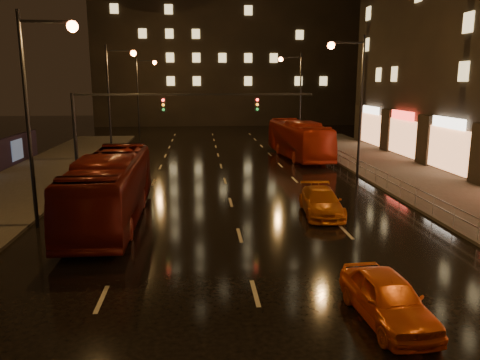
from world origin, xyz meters
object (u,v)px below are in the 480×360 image
(bus_red, at_px, (110,188))
(taxi_near, at_px, (388,298))
(bus_curb, at_px, (299,139))
(taxi_far, at_px, (321,202))

(bus_red, distance_m, taxi_near, 14.84)
(bus_red, bearing_deg, taxi_near, -48.88)
(bus_red, distance_m, bus_curb, 23.38)
(bus_red, bearing_deg, taxi_far, 0.09)
(bus_curb, bearing_deg, taxi_far, -103.31)
(bus_curb, distance_m, taxi_far, 19.11)
(taxi_near, bearing_deg, taxi_far, 81.11)
(taxi_near, height_order, taxi_far, taxi_near)
(taxi_far, bearing_deg, bus_red, -174.59)
(bus_curb, height_order, taxi_near, bus_curb)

